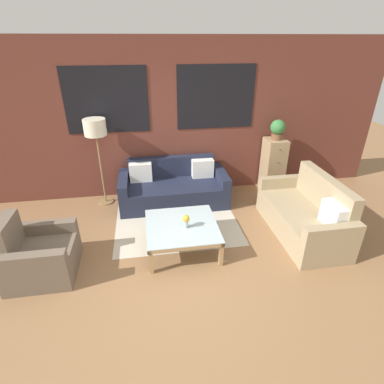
{
  "coord_description": "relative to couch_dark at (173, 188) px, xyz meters",
  "views": [
    {
      "loc": [
        -0.36,
        -2.97,
        2.74
      ],
      "look_at": [
        0.32,
        1.22,
        0.55
      ],
      "focal_mm": 28.0,
      "sensor_mm": 36.0,
      "label": 1
    }
  ],
  "objects": [
    {
      "name": "wall_back_brick",
      "position": [
        -0.1,
        0.49,
        1.13
      ],
      "size": [
        8.4,
        0.09,
        2.8
      ],
      "color": "brown",
      "rests_on": "ground_plane"
    },
    {
      "name": "rug",
      "position": [
        -0.03,
        -0.78,
        -0.28
      ],
      "size": [
        1.99,
        1.5,
        0.0
      ],
      "color": "beige",
      "rests_on": "ground_plane"
    },
    {
      "name": "ground_plane",
      "position": [
        -0.1,
        -1.95,
        -0.28
      ],
      "size": [
        16.0,
        16.0,
        0.0
      ],
      "primitive_type": "plane",
      "color": "#8E6642"
    },
    {
      "name": "floor_lamp",
      "position": [
        -1.26,
        0.18,
        1.07
      ],
      "size": [
        0.37,
        0.37,
        1.56
      ],
      "color": "olive",
      "rests_on": "ground_plane"
    },
    {
      "name": "potted_plant",
      "position": [
        1.99,
        0.2,
        0.96
      ],
      "size": [
        0.27,
        0.27,
        0.37
      ],
      "color": "brown",
      "rests_on": "drawer_cabinet"
    },
    {
      "name": "drawer_cabinet",
      "position": [
        1.99,
        0.2,
        0.24
      ],
      "size": [
        0.38,
        0.43,
        1.04
      ],
      "color": "tan",
      "rests_on": "ground_plane"
    },
    {
      "name": "couch_dark",
      "position": [
        0.0,
        0.0,
        0.0
      ],
      "size": [
        1.93,
        0.88,
        0.78
      ],
      "color": "#1E2338",
      "rests_on": "ground_plane"
    },
    {
      "name": "coffee_table",
      "position": [
        -0.03,
        -1.41,
        0.06
      ],
      "size": [
        1.0,
        1.0,
        0.39
      ],
      "color": "silver",
      "rests_on": "ground_plane"
    },
    {
      "name": "flower_vase",
      "position": [
        0.02,
        -1.47,
        0.23
      ],
      "size": [
        0.11,
        0.11,
        0.19
      ],
      "color": "#ADBCC6",
      "rests_on": "coffee_table"
    },
    {
      "name": "armchair_corner",
      "position": [
        -1.9,
        -1.64,
        -0.0
      ],
      "size": [
        0.8,
        0.82,
        0.84
      ],
      "color": "#6B5B4C",
      "rests_on": "ground_plane"
    },
    {
      "name": "settee_vintage",
      "position": [
        1.9,
        -1.33,
        0.03
      ],
      "size": [
        0.8,
        1.68,
        0.92
      ],
      "color": "tan",
      "rests_on": "ground_plane"
    }
  ]
}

